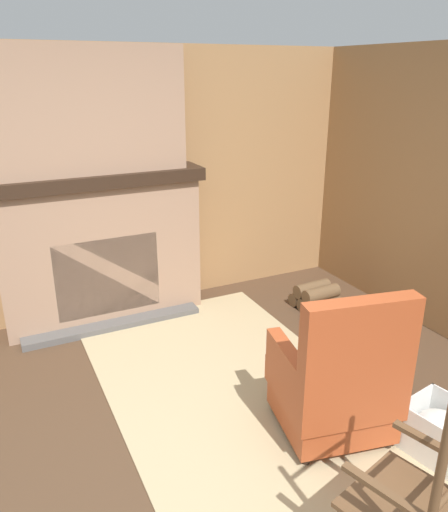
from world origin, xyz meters
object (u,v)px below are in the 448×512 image
object	(u,v)px
firewood_stack	(316,297)
armchair	(337,385)
oil_lamp_vase	(27,167)
storage_case	(137,159)
laundry_basket	(442,431)
rocking_chair	(415,511)

from	to	relation	value
firewood_stack	armchair	bearing A→B (deg)	-32.47
oil_lamp_vase	storage_case	size ratio (longest dim) A/B	0.94
armchair	laundry_basket	world-z (taller)	armchair
armchair	laundry_basket	bearing A→B (deg)	-120.19
storage_case	laundry_basket	bearing A→B (deg)	20.25
armchair	rocking_chair	bearing A→B (deg)	172.16
rocking_chair	storage_case	size ratio (longest dim) A/B	5.41
storage_case	armchair	bearing A→B (deg)	12.89
armchair	laundry_basket	xyz separation A→B (m)	(0.43, 0.48, -0.21)
armchair	storage_case	world-z (taller)	storage_case
laundry_basket	oil_lamp_vase	xyz separation A→B (m)	(-2.71, -1.92, 1.30)
firewood_stack	oil_lamp_vase	bearing A→B (deg)	-107.21
rocking_chair	firewood_stack	world-z (taller)	rocking_chair
oil_lamp_vase	storage_case	bearing A→B (deg)	89.99
firewood_stack	oil_lamp_vase	distance (m)	2.87
rocking_chair	laundry_basket	bearing A→B (deg)	-72.77
armchair	firewood_stack	distance (m)	1.84
armchair	laundry_basket	distance (m)	0.67
armchair	laundry_basket	size ratio (longest dim) A/B	2.29
armchair	oil_lamp_vase	size ratio (longest dim) A/B	4.52
firewood_stack	laundry_basket	size ratio (longest dim) A/B	0.94
firewood_stack	storage_case	world-z (taller)	storage_case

